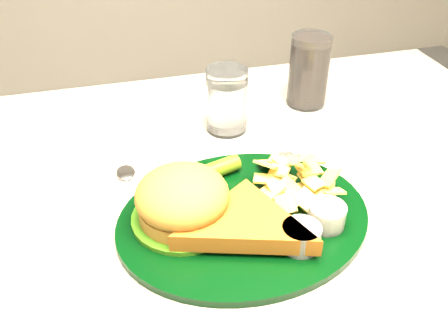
% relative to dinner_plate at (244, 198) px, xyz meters
% --- Properties ---
extents(dinner_plate, '(0.39, 0.34, 0.08)m').
position_rel_dinner_plate_xyz_m(dinner_plate, '(0.00, 0.00, 0.00)').
color(dinner_plate, black).
rests_on(dinner_plate, table).
extents(water_glass, '(0.08, 0.08, 0.11)m').
position_rel_dinner_plate_xyz_m(water_glass, '(0.04, 0.24, 0.02)').
color(water_glass, silver).
rests_on(water_glass, table).
extents(cola_glass, '(0.09, 0.09, 0.14)m').
position_rel_dinner_plate_xyz_m(cola_glass, '(0.22, 0.30, 0.03)').
color(cola_glass, black).
rests_on(cola_glass, table).
extents(fork_napkin, '(0.18, 0.20, 0.01)m').
position_rel_dinner_plate_xyz_m(fork_napkin, '(0.12, 0.03, -0.03)').
color(fork_napkin, silver).
rests_on(fork_napkin, table).
extents(spoon, '(0.10, 0.14, 0.01)m').
position_rel_dinner_plate_xyz_m(spoon, '(-0.13, 0.08, -0.04)').
color(spoon, silver).
rests_on(spoon, table).
extents(wrapped_straw, '(0.22, 0.09, 0.01)m').
position_rel_dinner_plate_xyz_m(wrapped_straw, '(-0.10, 0.20, -0.04)').
color(wrapped_straw, white).
rests_on(wrapped_straw, table).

